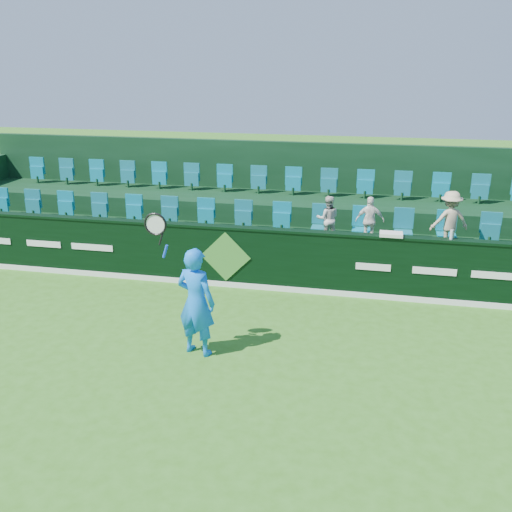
% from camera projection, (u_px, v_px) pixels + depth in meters
% --- Properties ---
extents(ground, '(60.00, 60.00, 0.00)m').
position_uv_depth(ground, '(162.00, 380.00, 8.82)').
color(ground, '#346A19').
rests_on(ground, ground).
extents(sponsor_hoarding, '(16.00, 0.25, 1.35)m').
position_uv_depth(sponsor_hoarding, '(227.00, 256.00, 12.29)').
color(sponsor_hoarding, black).
rests_on(sponsor_hoarding, ground).
extents(stand_tier_front, '(16.00, 2.00, 0.80)m').
position_uv_depth(stand_tier_front, '(239.00, 252.00, 13.40)').
color(stand_tier_front, black).
rests_on(stand_tier_front, ground).
extents(stand_tier_back, '(16.00, 1.80, 1.30)m').
position_uv_depth(stand_tier_back, '(256.00, 220.00, 15.07)').
color(stand_tier_back, black).
rests_on(stand_tier_back, ground).
extents(stand_rear, '(16.00, 4.10, 2.60)m').
position_uv_depth(stand_rear, '(259.00, 196.00, 15.30)').
color(stand_rear, black).
rests_on(stand_rear, ground).
extents(seat_row_front, '(13.50, 0.50, 0.60)m').
position_uv_depth(seat_row_front, '(243.00, 219.00, 13.54)').
color(seat_row_front, '#0A7991').
rests_on(seat_row_front, stand_tier_front).
extents(seat_row_back, '(13.50, 0.50, 0.60)m').
position_uv_depth(seat_row_back, '(258.00, 183.00, 15.04)').
color(seat_row_back, '#0A7991').
rests_on(seat_row_back, stand_tier_back).
extents(tennis_player, '(1.21, 0.60, 2.49)m').
position_uv_depth(tennis_player, '(196.00, 301.00, 9.35)').
color(tennis_player, '#0E71F1').
rests_on(tennis_player, ground).
extents(spectator_left, '(0.57, 0.48, 1.05)m').
position_uv_depth(spectator_left, '(328.00, 219.00, 12.72)').
color(spectator_left, beige).
rests_on(spectator_left, stand_tier_front).
extents(spectator_middle, '(0.65, 0.31, 1.07)m').
position_uv_depth(spectator_middle, '(370.00, 221.00, 12.53)').
color(spectator_middle, white).
rests_on(spectator_middle, stand_tier_front).
extents(spectator_right, '(0.92, 0.68, 1.27)m').
position_uv_depth(spectator_right, '(450.00, 220.00, 12.17)').
color(spectator_right, tan).
rests_on(spectator_right, stand_tier_front).
extents(towel, '(0.45, 0.29, 0.07)m').
position_uv_depth(towel, '(391.00, 234.00, 11.40)').
color(towel, silver).
rests_on(towel, sponsor_hoarding).
extents(drinks_bottle, '(0.06, 0.06, 0.20)m').
position_uv_depth(drinks_bottle, '(451.00, 235.00, 11.15)').
color(drinks_bottle, silver).
rests_on(drinks_bottle, sponsor_hoarding).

